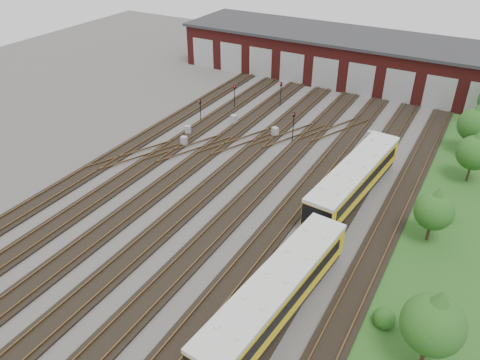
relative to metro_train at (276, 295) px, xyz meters
The scene contains 21 objects.
ground 12.05m from the metro_train, 147.22° to the left, with size 120.00×120.00×0.00m, color #43403E.
track_network 12.49m from the metro_train, 145.35° to the left, with size 30.40×70.00×0.33m.
maintenance_shed 47.50m from the metro_train, 102.17° to the left, with size 51.00×12.50×6.35m.
grass_verge 18.84m from the metro_train, 61.30° to the left, with size 8.00×55.00×0.05m, color #20501A.
metro_train is the anchor object (origin of this frame).
signal_mast_0 30.85m from the metro_train, 132.50° to the left, with size 0.29×0.28×2.90m.
signal_mast_1 34.38m from the metro_train, 124.38° to the left, with size 0.30×0.29×3.14m.
signal_mast_2 35.30m from the metro_train, 114.70° to the left, with size 0.29×0.28×3.19m.
signal_mast_3 25.26m from the metro_train, 111.44° to the left, with size 0.29×0.27×3.48m.
relay_cabinet_0 28.16m from the metro_train, 136.40° to the left, with size 0.61×0.51×1.01m, color #9B9DA0.
relay_cabinet_1 29.84m from the metro_train, 125.26° to the left, with size 0.68×0.57×1.13m, color #9B9DA0.
relay_cabinet_2 25.56m from the metro_train, 138.61° to the left, with size 0.63×0.53×1.06m, color #9B9DA0.
relay_cabinet_3 26.36m from the metro_train, 115.82° to the left, with size 0.67×0.56×1.12m, color #9B9DA0.
relay_cabinet_4 28.37m from the metro_train, 93.85° to the left, with size 0.61×0.51×1.01m, color #9B9DA0.
tree_1 31.31m from the metro_train, 75.15° to the left, with size 3.47×3.47×5.76m.
tree_2 25.67m from the metro_train, 70.17° to the left, with size 3.26×3.26×5.41m.
tree_3 14.88m from the metro_train, 61.30° to the left, with size 3.01×3.01×4.99m.
tree_4 9.31m from the metro_train, ahead, with size 3.55×3.55×5.88m.
bush_0 7.04m from the metro_train, 23.83° to the left, with size 1.44×1.44×1.44m, color #184513.
bush_1 18.51m from the metro_train, 65.00° to the left, with size 1.57×1.57×1.57m, color #184513.
bush_2 36.74m from the metro_train, 77.27° to the left, with size 1.39×1.39×1.39m, color #184513.
Camera 1 is at (18.51, -26.13, 23.66)m, focal length 35.00 mm.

